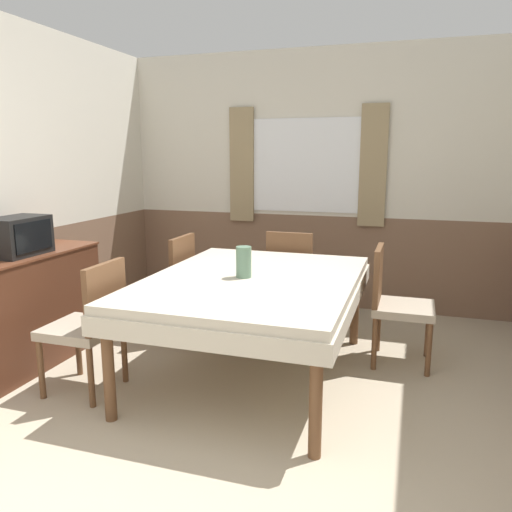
{
  "coord_description": "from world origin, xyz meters",
  "views": [
    {
      "loc": [
        1.0,
        -1.27,
        1.57
      ],
      "look_at": [
        -0.02,
        1.94,
        0.88
      ],
      "focal_mm": 35.0,
      "sensor_mm": 36.0,
      "label": 1
    }
  ],
  "objects_px": {
    "sideboard": "(23,310)",
    "vase": "(244,262)",
    "tv": "(18,236)",
    "chair_right_far": "(395,301)",
    "chair_left_far": "(169,282)",
    "chair_left_near": "(90,322)",
    "dining_table": "(253,291)",
    "chair_head_window": "(292,274)"
  },
  "relations": [
    {
      "from": "chair_left_far",
      "to": "chair_left_near",
      "type": "distance_m",
      "value": 1.12
    },
    {
      "from": "dining_table",
      "to": "chair_right_far",
      "type": "xyz_separation_m",
      "value": [
        0.95,
        0.56,
        -0.15
      ]
    },
    {
      "from": "dining_table",
      "to": "chair_head_window",
      "type": "xyz_separation_m",
      "value": [
        0.0,
        1.18,
        -0.15
      ]
    },
    {
      "from": "chair_right_far",
      "to": "tv",
      "type": "bearing_deg",
      "value": -70.92
    },
    {
      "from": "chair_left_near",
      "to": "vase",
      "type": "bearing_deg",
      "value": -59.13
    },
    {
      "from": "chair_right_far",
      "to": "vase",
      "type": "height_order",
      "value": "vase"
    },
    {
      "from": "chair_right_far",
      "to": "sideboard",
      "type": "bearing_deg",
      "value": -70.95
    },
    {
      "from": "chair_left_far",
      "to": "sideboard",
      "type": "xyz_separation_m",
      "value": [
        -0.74,
        -0.91,
        -0.05
      ]
    },
    {
      "from": "vase",
      "to": "chair_left_far",
      "type": "bearing_deg",
      "value": 146.55
    },
    {
      "from": "chair_left_near",
      "to": "tv",
      "type": "distance_m",
      "value": 0.91
    },
    {
      "from": "sideboard",
      "to": "tv",
      "type": "relative_size",
      "value": 3.09
    },
    {
      "from": "dining_table",
      "to": "chair_left_far",
      "type": "relative_size",
      "value": 2.12
    },
    {
      "from": "chair_head_window",
      "to": "chair_left_far",
      "type": "bearing_deg",
      "value": -146.89
    },
    {
      "from": "sideboard",
      "to": "vase",
      "type": "distance_m",
      "value": 1.71
    },
    {
      "from": "sideboard",
      "to": "chair_right_far",
      "type": "bearing_deg",
      "value": 19.05
    },
    {
      "from": "dining_table",
      "to": "chair_head_window",
      "type": "relative_size",
      "value": 2.12
    },
    {
      "from": "dining_table",
      "to": "vase",
      "type": "distance_m",
      "value": 0.22
    },
    {
      "from": "sideboard",
      "to": "chair_left_far",
      "type": "bearing_deg",
      "value": 50.84
    },
    {
      "from": "chair_left_far",
      "to": "vase",
      "type": "xyz_separation_m",
      "value": [
        0.89,
        -0.59,
        0.35
      ]
    },
    {
      "from": "chair_head_window",
      "to": "tv",
      "type": "height_order",
      "value": "tv"
    },
    {
      "from": "vase",
      "to": "tv",
      "type": "bearing_deg",
      "value": -168.87
    },
    {
      "from": "chair_left_far",
      "to": "chair_head_window",
      "type": "relative_size",
      "value": 1.0
    },
    {
      "from": "dining_table",
      "to": "chair_left_far",
      "type": "distance_m",
      "value": 1.11
    },
    {
      "from": "chair_left_far",
      "to": "tv",
      "type": "height_order",
      "value": "tv"
    },
    {
      "from": "chair_left_near",
      "to": "tv",
      "type": "bearing_deg",
      "value": 73.52
    },
    {
      "from": "chair_head_window",
      "to": "sideboard",
      "type": "relative_size",
      "value": 0.67
    },
    {
      "from": "chair_left_far",
      "to": "chair_right_far",
      "type": "height_order",
      "value": "same"
    },
    {
      "from": "chair_left_far",
      "to": "chair_left_near",
      "type": "relative_size",
      "value": 1.0
    },
    {
      "from": "dining_table",
      "to": "chair_left_near",
      "type": "relative_size",
      "value": 2.12
    },
    {
      "from": "chair_head_window",
      "to": "chair_left_near",
      "type": "distance_m",
      "value": 1.98
    },
    {
      "from": "tv",
      "to": "chair_right_far",
      "type": "bearing_deg",
      "value": 19.08
    },
    {
      "from": "chair_right_far",
      "to": "chair_left_near",
      "type": "distance_m",
      "value": 2.2
    },
    {
      "from": "chair_left_far",
      "to": "chair_head_window",
      "type": "bearing_deg",
      "value": -56.89
    },
    {
      "from": "dining_table",
      "to": "vase",
      "type": "bearing_deg",
      "value": -153.7
    },
    {
      "from": "vase",
      "to": "sideboard",
      "type": "bearing_deg",
      "value": -168.85
    },
    {
      "from": "chair_head_window",
      "to": "vase",
      "type": "xyz_separation_m",
      "value": [
        -0.06,
        -1.2,
        0.35
      ]
    },
    {
      "from": "dining_table",
      "to": "chair_left_near",
      "type": "distance_m",
      "value": 1.11
    },
    {
      "from": "dining_table",
      "to": "sideboard",
      "type": "relative_size",
      "value": 1.43
    },
    {
      "from": "chair_left_near",
      "to": "sideboard",
      "type": "relative_size",
      "value": 0.67
    },
    {
      "from": "sideboard",
      "to": "vase",
      "type": "bearing_deg",
      "value": 11.15
    },
    {
      "from": "chair_head_window",
      "to": "tv",
      "type": "bearing_deg",
      "value": -137.66
    },
    {
      "from": "chair_left_far",
      "to": "sideboard",
      "type": "bearing_deg",
      "value": 140.84
    }
  ]
}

